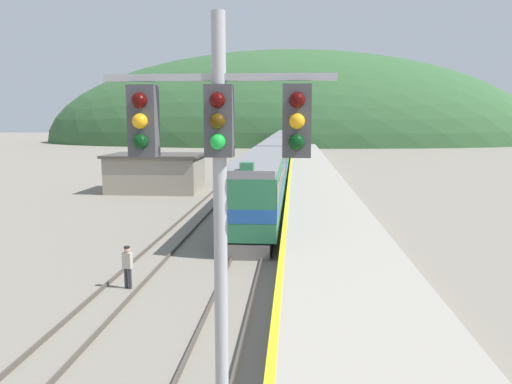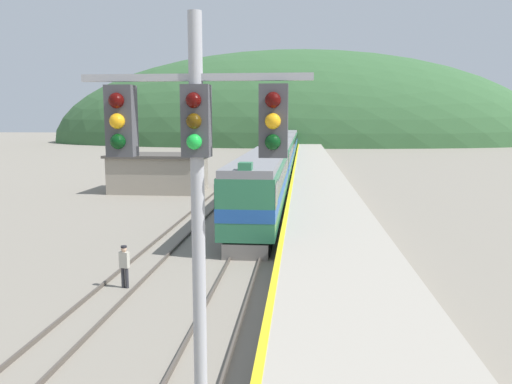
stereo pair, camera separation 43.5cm
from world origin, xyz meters
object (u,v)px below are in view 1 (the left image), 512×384
Objects in this scene: carriage_fifth at (286,137)px; track_worker at (127,265)px; carriage_third at (281,147)px; signal_mast_main at (220,193)px; express_train_lead_car at (261,184)px; carriage_second at (275,158)px; carriage_fourth at (284,141)px.

track_worker is at bearing -92.25° from carriage_fifth.
carriage_third is 74.15m from signal_mast_main.
carriage_third is 47.78m from carriage_fifth.
carriage_fifth is at bearing 90.55° from signal_mast_main.
carriage_fifth is at bearing 87.75° from track_worker.
carriage_third and carriage_fifth have the same top height.
express_train_lead_car is 0.95× the size of carriage_second.
carriage_third is (0.00, 47.45, -0.01)m from express_train_lead_car.
carriage_fourth is (0.00, 47.78, 0.00)m from carriage_second.
carriage_fifth is 110.29m from track_worker.
express_train_lead_car is 15.64m from track_worker.
track_worker is at bearing 115.30° from signal_mast_main.
signal_mast_main is at bearing -89.31° from carriage_fourth.
carriage_fifth is at bearing 90.00° from express_train_lead_car.
track_worker is (-4.33, -62.42, -1.36)m from carriage_third.
signal_mast_main reaches higher than express_train_lead_car.
carriage_second is 1.00× the size of carriage_fourth.
signal_mast_main reaches higher than carriage_fourth.
carriage_second and carriage_fifth have the same top height.
express_train_lead_car is 12.64× the size of track_worker.
express_train_lead_car is 0.95× the size of carriage_fourth.
carriage_second is 71.67m from carriage_fifth.
carriage_second and carriage_third have the same top height.
signal_mast_main reaches higher than carriage_second.
carriage_second is at bearing 91.34° from signal_mast_main.
carriage_fifth is at bearing 90.00° from carriage_second.
signal_mast_main is at bearing -64.70° from track_worker.
carriage_fifth is (0.00, 71.67, 0.00)m from carriage_second.
carriage_third is 1.00× the size of carriage_fifth.
express_train_lead_car reaches higher than carriage_second.
track_worker is (-4.33, -38.53, -1.36)m from carriage_second.
carriage_third is at bearing 90.00° from carriage_second.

